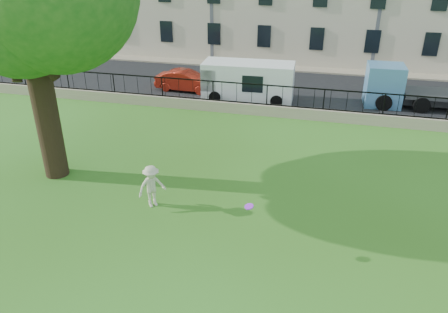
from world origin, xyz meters
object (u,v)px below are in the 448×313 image
(frisbee, at_px, (249,206))
(white_van, at_px, (248,81))
(red_sedan, at_px, (186,81))
(blue_truck, at_px, (417,87))
(man, at_px, (152,186))

(frisbee, height_order, white_van, white_van)
(red_sedan, distance_m, blue_truck, 13.64)
(red_sedan, bearing_deg, white_van, -96.26)
(blue_truck, bearing_deg, man, -130.22)
(red_sedan, height_order, blue_truck, blue_truck)
(white_van, bearing_deg, man, -97.10)
(frisbee, distance_m, white_van, 14.32)
(man, distance_m, white_van, 12.46)
(man, distance_m, frisbee, 4.20)
(man, height_order, blue_truck, blue_truck)
(frisbee, xyz_separation_m, white_van, (-2.80, 14.04, -0.45))
(red_sedan, height_order, white_van, white_van)
(frisbee, relative_size, white_van, 0.05)
(man, relative_size, red_sedan, 0.41)
(white_van, bearing_deg, blue_truck, 3.48)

